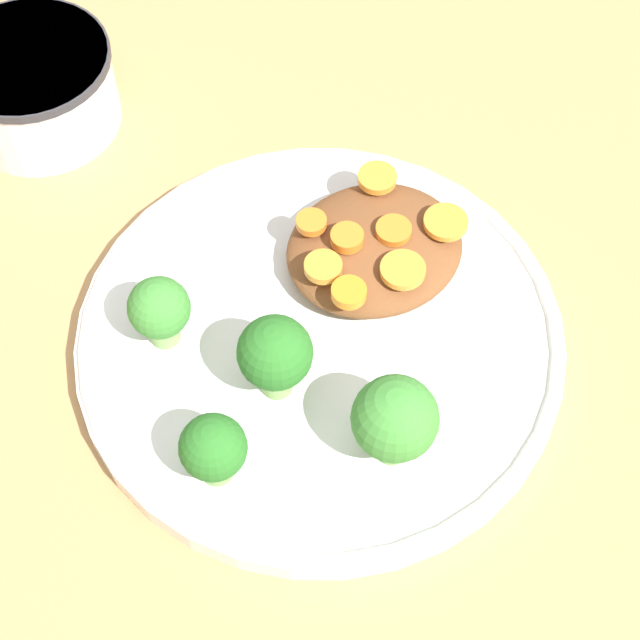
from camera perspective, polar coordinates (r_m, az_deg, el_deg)
name	(u,v)px	position (r m, az deg, el deg)	size (l,w,h in m)	color
ground_plane	(320,347)	(0.63, 0.00, -1.47)	(4.00, 4.00, 0.00)	tan
plate	(320,338)	(0.63, 0.00, -0.99)	(0.29, 0.29, 0.02)	silver
dip_bowl	(34,84)	(0.75, -15.01, 12.08)	(0.11, 0.11, 0.06)	silver
stew_mound	(375,249)	(0.64, 2.93, 3.82)	(0.11, 0.10, 0.03)	brown
broccoli_floret_0	(388,424)	(0.56, 3.67, -5.53)	(0.05, 0.05, 0.06)	#759E51
broccoli_floret_1	(275,355)	(0.57, -2.41, -1.89)	(0.04, 0.04, 0.06)	#7FA85B
broccoli_floret_2	(213,449)	(0.56, -5.71, -6.89)	(0.04, 0.04, 0.05)	#759E51
broccoli_floret_3	(160,310)	(0.60, -8.55, 0.52)	(0.04, 0.04, 0.05)	#7FA85B
carrot_slice_0	(446,222)	(0.64, 6.73, 5.20)	(0.03, 0.03, 0.00)	orange
carrot_slice_1	(402,269)	(0.61, 4.40, 2.74)	(0.03, 0.03, 0.00)	orange
carrot_slice_2	(311,222)	(0.63, -0.46, 5.24)	(0.02, 0.02, 0.01)	orange
carrot_slice_3	(323,267)	(0.61, 0.17, 2.86)	(0.02, 0.02, 0.01)	orange
carrot_slice_4	(347,238)	(0.62, 1.45, 4.40)	(0.02, 0.02, 0.01)	orange
carrot_slice_5	(377,178)	(0.65, 3.07, 7.58)	(0.02, 0.02, 0.00)	orange
carrot_slice_6	(350,294)	(0.60, 1.60, 1.40)	(0.02, 0.02, 0.01)	orange
carrot_slice_7	(394,230)	(0.63, 3.95, 4.80)	(0.02, 0.02, 0.00)	orange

